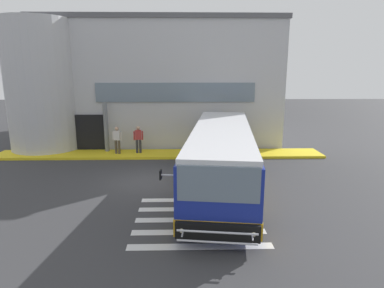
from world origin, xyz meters
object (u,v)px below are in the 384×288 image
(bus_main_foreground, at_px, (222,157))
(passenger_near_column, at_px, (117,138))
(entry_support_column, at_px, (106,127))
(passenger_by_doorway, at_px, (138,138))

(bus_main_foreground, xyz_separation_m, passenger_near_column, (-5.77, 5.45, -0.22))
(entry_support_column, xyz_separation_m, bus_main_foreground, (6.58, -6.12, -0.36))
(passenger_near_column, bearing_deg, passenger_by_doorway, 5.83)
(passenger_near_column, relative_size, passenger_by_doorway, 1.00)
(bus_main_foreground, bearing_deg, passenger_near_column, 136.63)
(bus_main_foreground, bearing_deg, entry_support_column, 137.08)
(passenger_near_column, height_order, passenger_by_doorway, same)
(entry_support_column, height_order, bus_main_foreground, entry_support_column)
(bus_main_foreground, distance_m, passenger_near_column, 7.94)
(entry_support_column, bearing_deg, passenger_by_doorway, -14.43)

